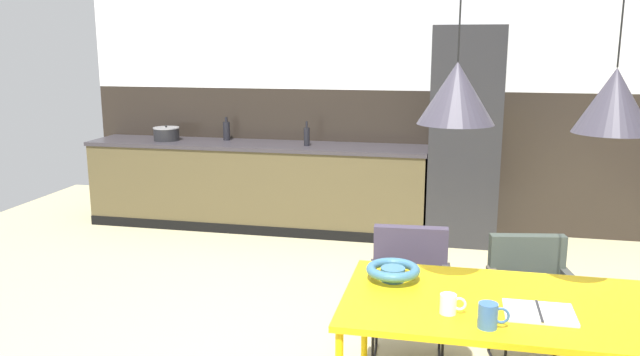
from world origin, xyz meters
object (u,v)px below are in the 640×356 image
object	(u,v)px
armchair_by_stool	(531,286)
pendant_lamp_over_table_far	(614,100)
cooking_pot	(166,134)
bottle_spice_small	(227,131)
armchair_facing_counter	(409,279)
bottle_oil_tall	(307,136)
dining_table	(518,312)
fruit_bowl	(393,271)
open_book	(539,312)
mug_tall_blue	(449,304)
pendant_lamp_over_table_near	(457,93)
refrigerator_column	(465,136)
mug_white_ceramic	(489,316)

from	to	relation	value
armchair_by_stool	pendant_lamp_over_table_far	distance (m)	1.50
cooking_pot	bottle_spice_small	distance (m)	0.65
armchair_facing_counter	bottle_oil_tall	world-z (taller)	bottle_oil_tall
dining_table	cooking_pot	distance (m)	4.74
armchair_by_stool	fruit_bowl	distance (m)	1.10
open_book	bottle_oil_tall	distance (m)	3.90
open_book	armchair_by_stool	bearing A→B (deg)	85.02
dining_table	cooking_pot	world-z (taller)	cooking_pot
mug_tall_blue	pendant_lamp_over_table_far	xyz separation A→B (m)	(0.64, 0.19, 0.89)
armchair_facing_counter	mug_tall_blue	xyz separation A→B (m)	(0.24, -0.99, 0.28)
dining_table	pendant_lamp_over_table_far	distance (m)	1.03
armchair_by_stool	pendant_lamp_over_table_near	world-z (taller)	pendant_lamp_over_table_near
bottle_oil_tall	dining_table	bearing A→B (deg)	-61.47
bottle_oil_tall	pendant_lamp_over_table_far	bearing A→B (deg)	-57.31
fruit_bowl	pendant_lamp_over_table_near	size ratio (longest dim) A/B	0.21
refrigerator_column	armchair_by_stool	bearing A→B (deg)	-80.82
open_book	mug_tall_blue	size ratio (longest dim) A/B	2.61
armchair_by_stool	open_book	world-z (taller)	armchair_by_stool
bottle_spice_small	mug_tall_blue	bearing A→B (deg)	-56.72
armchair_by_stool	bottle_spice_small	bearing A→B (deg)	-52.12
cooking_pot	pendant_lamp_over_table_far	world-z (taller)	pendant_lamp_over_table_far
armchair_by_stool	mug_white_ceramic	bearing A→B (deg)	65.06
dining_table	open_book	bearing A→B (deg)	-53.60
mug_white_ceramic	pendant_lamp_over_table_far	distance (m)	1.05
pendant_lamp_over_table_far	bottle_spice_small	bearing A→B (deg)	131.16
refrigerator_column	armchair_by_stool	distance (m)	2.54
open_book	pendant_lamp_over_table_near	bearing A→B (deg)	171.44
fruit_bowl	mug_tall_blue	xyz separation A→B (m)	(0.28, -0.35, -0.01)
mug_tall_blue	bottle_spice_small	xyz separation A→B (m)	(-2.42, 3.68, 0.22)
bottle_spice_small	fruit_bowl	bearing A→B (deg)	-57.39
dining_table	pendant_lamp_over_table_far	size ratio (longest dim) A/B	1.23
dining_table	fruit_bowl	size ratio (longest dim) A/B	5.97
fruit_bowl	mug_white_ceramic	distance (m)	0.64
fruit_bowl	bottle_oil_tall	xyz separation A→B (m)	(-1.20, 3.14, 0.21)
dining_table	armchair_by_stool	size ratio (longest dim) A/B	2.09
armchair_by_stool	cooking_pot	xyz separation A→B (m)	(-3.52, 2.45, 0.48)
armchair_by_stool	cooking_pot	bearing A→B (deg)	-44.95
refrigerator_column	cooking_pot	xyz separation A→B (m)	(-3.12, -0.01, -0.07)
refrigerator_column	bottle_spice_small	xyz separation A→B (m)	(-2.50, 0.15, -0.04)
armchair_by_stool	bottle_oil_tall	size ratio (longest dim) A/B	3.10
refrigerator_column	bottle_spice_small	bearing A→B (deg)	176.57
refrigerator_column	pendant_lamp_over_table_far	size ratio (longest dim) A/B	1.59
mug_tall_blue	pendant_lamp_over_table_near	world-z (taller)	pendant_lamp_over_table_near
armchair_by_stool	bottle_oil_tall	world-z (taller)	bottle_oil_tall
mug_tall_blue	armchair_facing_counter	bearing A→B (deg)	103.68
bottle_spice_small	armchair_by_stool	bearing A→B (deg)	-41.95
refrigerator_column	bottle_spice_small	distance (m)	2.50
open_book	dining_table	bearing A→B (deg)	126.40
armchair_facing_counter	mug_white_ceramic	world-z (taller)	mug_white_ceramic
pendant_lamp_over_table_near	open_book	bearing A→B (deg)	-8.56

